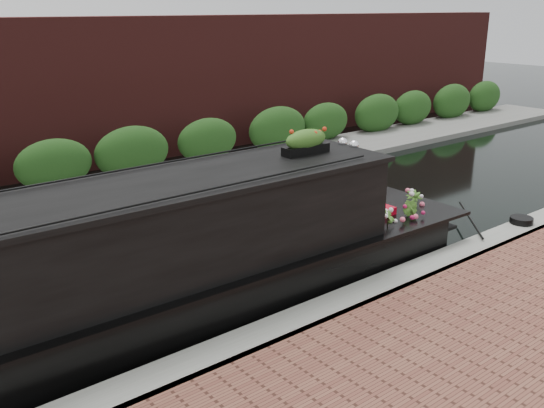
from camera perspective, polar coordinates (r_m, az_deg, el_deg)
ground at (r=10.77m, az=-10.11°, el=-5.45°), size 80.00×80.00×0.00m
near_bank_coping at (r=8.32m, az=1.37°, el=-12.65°), size 40.00×0.60×0.50m
far_bank_path at (r=14.39m, az=-18.32°, el=-0.03°), size 40.00×2.40×0.34m
far_hedge at (r=15.20m, az=-19.56°, el=0.80°), size 40.00×1.10×2.80m
far_brick_wall at (r=17.13m, az=-21.99°, el=2.41°), size 40.00×1.00×8.00m
narrowboat at (r=8.41m, az=-12.01°, el=-6.67°), size 11.31×2.26×2.64m
rope_fender at (r=12.34m, az=13.86°, el=-1.75°), size 0.35×0.36×0.35m
coiled_mooring_rope at (r=12.69m, az=22.42°, el=-1.42°), size 0.44×0.44×0.12m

